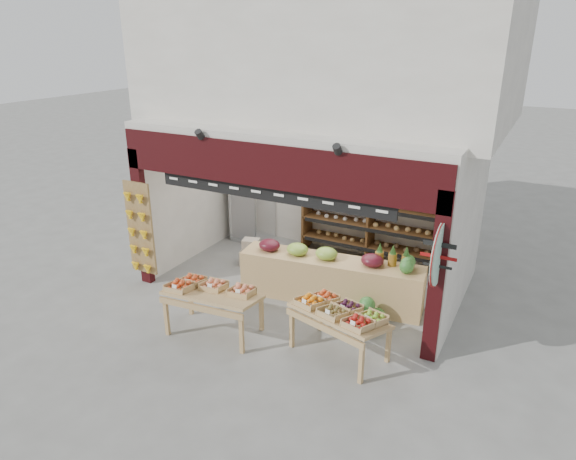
{
  "coord_description": "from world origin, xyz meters",
  "views": [
    {
      "loc": [
        3.91,
        -7.8,
        4.6
      ],
      "look_at": [
        -0.09,
        -0.2,
        1.27
      ],
      "focal_mm": 32.0,
      "sensor_mm": 36.0,
      "label": 1
    }
  ],
  "objects_px": {
    "back_shelving": "(372,210)",
    "display_table_left": "(209,291)",
    "cardboard_stack": "(261,256)",
    "display_table_right": "(340,313)",
    "refrigerator": "(252,198)",
    "watermelon_pile": "(364,316)",
    "mid_counter": "(330,278)"
  },
  "relations": [
    {
      "from": "watermelon_pile",
      "to": "mid_counter",
      "type": "bearing_deg",
      "value": 147.92
    },
    {
      "from": "display_table_left",
      "to": "watermelon_pile",
      "type": "bearing_deg",
      "value": 30.36
    },
    {
      "from": "refrigerator",
      "to": "watermelon_pile",
      "type": "relative_size",
      "value": 3.0
    },
    {
      "from": "back_shelving",
      "to": "display_table_left",
      "type": "xyz_separation_m",
      "value": [
        -1.36,
        -3.86,
        -0.41
      ]
    },
    {
      "from": "back_shelving",
      "to": "watermelon_pile",
      "type": "height_order",
      "value": "back_shelving"
    },
    {
      "from": "back_shelving",
      "to": "display_table_right",
      "type": "bearing_deg",
      "value": -77.84
    },
    {
      "from": "refrigerator",
      "to": "display_table_right",
      "type": "bearing_deg",
      "value": -39.16
    },
    {
      "from": "cardboard_stack",
      "to": "display_table_right",
      "type": "xyz_separation_m",
      "value": [
        2.67,
        -2.21,
        0.51
      ]
    },
    {
      "from": "display_table_left",
      "to": "display_table_right",
      "type": "bearing_deg",
      "value": 8.83
    },
    {
      "from": "cardboard_stack",
      "to": "watermelon_pile",
      "type": "height_order",
      "value": "cardboard_stack"
    },
    {
      "from": "back_shelving",
      "to": "watermelon_pile",
      "type": "distance_m",
      "value": 2.88
    },
    {
      "from": "mid_counter",
      "to": "watermelon_pile",
      "type": "bearing_deg",
      "value": -32.08
    },
    {
      "from": "back_shelving",
      "to": "refrigerator",
      "type": "bearing_deg",
      "value": -177.13
    },
    {
      "from": "display_table_right",
      "to": "cardboard_stack",
      "type": "bearing_deg",
      "value": 140.33
    },
    {
      "from": "back_shelving",
      "to": "mid_counter",
      "type": "relative_size",
      "value": 0.91
    },
    {
      "from": "back_shelving",
      "to": "mid_counter",
      "type": "bearing_deg",
      "value": -90.82
    },
    {
      "from": "display_table_left",
      "to": "back_shelving",
      "type": "bearing_deg",
      "value": 70.58
    },
    {
      "from": "watermelon_pile",
      "to": "display_table_right",
      "type": "bearing_deg",
      "value": -93.31
    },
    {
      "from": "cardboard_stack",
      "to": "display_table_right",
      "type": "bearing_deg",
      "value": -39.67
    },
    {
      "from": "watermelon_pile",
      "to": "cardboard_stack",
      "type": "bearing_deg",
      "value": 155.05
    },
    {
      "from": "refrigerator",
      "to": "cardboard_stack",
      "type": "relative_size",
      "value": 2.05
    },
    {
      "from": "back_shelving",
      "to": "display_table_left",
      "type": "relative_size",
      "value": 1.97
    },
    {
      "from": "cardboard_stack",
      "to": "display_table_left",
      "type": "height_order",
      "value": "display_table_left"
    },
    {
      "from": "display_table_left",
      "to": "watermelon_pile",
      "type": "height_order",
      "value": "display_table_left"
    },
    {
      "from": "display_table_left",
      "to": "display_table_right",
      "type": "height_order",
      "value": "display_table_left"
    },
    {
      "from": "refrigerator",
      "to": "cardboard_stack",
      "type": "distance_m",
      "value": 1.69
    },
    {
      "from": "back_shelving",
      "to": "display_table_left",
      "type": "bearing_deg",
      "value": -109.42
    },
    {
      "from": "refrigerator",
      "to": "mid_counter",
      "type": "bearing_deg",
      "value": -30.17
    },
    {
      "from": "back_shelving",
      "to": "display_table_right",
      "type": "height_order",
      "value": "back_shelving"
    },
    {
      "from": "mid_counter",
      "to": "display_table_left",
      "type": "distance_m",
      "value": 2.26
    },
    {
      "from": "back_shelving",
      "to": "mid_counter",
      "type": "height_order",
      "value": "back_shelving"
    },
    {
      "from": "watermelon_pile",
      "to": "display_table_left",
      "type": "bearing_deg",
      "value": -149.64
    }
  ]
}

